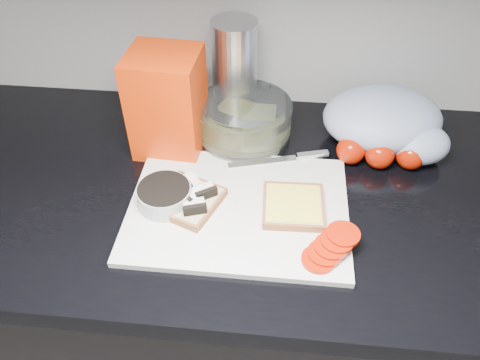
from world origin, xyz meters
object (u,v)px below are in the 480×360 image
object	(u,v)px
cutting_board	(238,208)
steel_canister	(234,73)
bread_bag	(168,103)
glass_bowl	(244,121)

from	to	relation	value
cutting_board	steel_canister	size ratio (longest dim) A/B	1.73
steel_canister	cutting_board	bearing A→B (deg)	-82.48
cutting_board	bread_bag	bearing A→B (deg)	132.06
cutting_board	bread_bag	xyz separation A→B (m)	(-0.16, 0.18, 0.10)
glass_bowl	steel_canister	distance (m)	0.11
cutting_board	steel_canister	bearing A→B (deg)	97.52
bread_bag	glass_bowl	bearing A→B (deg)	20.75
bread_bag	steel_canister	bearing A→B (deg)	47.52
cutting_board	glass_bowl	size ratio (longest dim) A/B	1.96
glass_bowl	bread_bag	size ratio (longest dim) A/B	0.95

